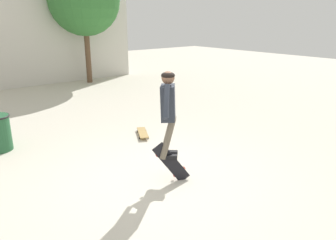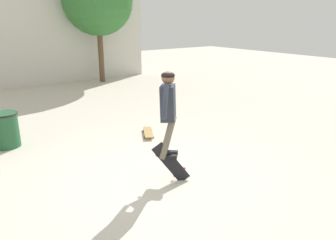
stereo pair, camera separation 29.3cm
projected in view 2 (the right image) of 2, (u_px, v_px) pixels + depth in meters
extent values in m
plane|color=beige|center=(158.00, 180.00, 5.71)|extent=(40.00, 40.00, 0.00)
cube|color=beige|center=(14.00, 33.00, 12.74)|extent=(11.28, 0.40, 4.22)
cylinder|color=brown|center=(101.00, 55.00, 14.13)|extent=(0.23, 0.23, 2.31)
sphere|color=#337033|center=(98.00, 0.00, 13.45)|extent=(2.91, 2.91, 2.91)
cylinder|color=#235633|center=(5.00, 130.00, 7.06)|extent=(0.56, 0.56, 0.76)
torus|color=black|center=(3.00, 114.00, 6.95)|extent=(0.60, 0.60, 0.04)
cube|color=#282D38|center=(168.00, 103.00, 5.29)|extent=(0.40, 0.41, 0.58)
sphere|color=brown|center=(168.00, 78.00, 5.16)|extent=(0.30, 0.30, 0.21)
ellipsoid|color=black|center=(168.00, 75.00, 5.15)|extent=(0.31, 0.31, 0.12)
cylinder|color=#6B6051|center=(169.00, 135.00, 5.54)|extent=(0.24, 0.30, 0.72)
cube|color=black|center=(170.00, 153.00, 5.64)|extent=(0.26, 0.25, 0.07)
cylinder|color=#6B6051|center=(167.00, 139.00, 5.38)|extent=(0.31, 0.23, 0.72)
cube|color=black|center=(169.00, 157.00, 5.47)|extent=(0.26, 0.25, 0.07)
cylinder|color=#282D38|center=(171.00, 90.00, 5.61)|extent=(0.34, 0.36, 0.48)
cylinder|color=#282D38|center=(165.00, 101.00, 4.88)|extent=(0.34, 0.36, 0.48)
cube|color=black|center=(171.00, 163.00, 5.54)|extent=(0.63, 0.28, 0.81)
cylinder|color=#DB3D33|center=(185.00, 168.00, 5.68)|extent=(0.06, 0.07, 0.06)
cylinder|color=#DB3D33|center=(174.00, 176.00, 5.69)|extent=(0.06, 0.07, 0.06)
cylinder|color=#DB3D33|center=(167.00, 147.00, 5.48)|extent=(0.06, 0.07, 0.06)
cylinder|color=#DB3D33|center=(156.00, 155.00, 5.49)|extent=(0.06, 0.07, 0.06)
cube|color=#AD894C|center=(148.00, 132.00, 7.86)|extent=(0.53, 0.76, 0.02)
cylinder|color=black|center=(143.00, 131.00, 8.08)|extent=(0.04, 0.06, 0.05)
cylinder|color=black|center=(152.00, 130.00, 8.11)|extent=(0.04, 0.06, 0.05)
cylinder|color=black|center=(144.00, 137.00, 7.64)|extent=(0.04, 0.06, 0.05)
cylinder|color=black|center=(153.00, 137.00, 7.67)|extent=(0.04, 0.06, 0.05)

